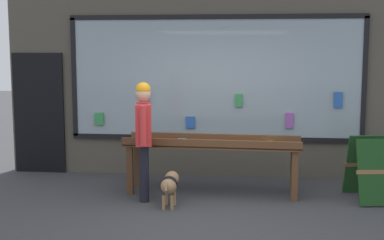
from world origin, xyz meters
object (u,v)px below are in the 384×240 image
at_px(display_table_main, 212,148).
at_px(person_browsing, 144,132).
at_px(small_dog, 170,184).
at_px(sandwich_board_sign, 371,168).

xyz_separation_m(display_table_main, person_browsing, (-0.95, -0.48, 0.31)).
relative_size(small_dog, sandwich_board_sign, 0.65).
relative_size(display_table_main, person_browsing, 1.55).
height_order(person_browsing, small_dog, person_browsing).
bearing_deg(sandwich_board_sign, display_table_main, 169.15).
xyz_separation_m(small_dog, sandwich_board_sign, (2.84, 0.66, 0.15)).
bearing_deg(small_dog, sandwich_board_sign, -75.66).
xyz_separation_m(display_table_main, sandwich_board_sign, (2.30, -0.08, -0.23)).
relative_size(person_browsing, small_dog, 2.90).
height_order(display_table_main, person_browsing, person_browsing).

